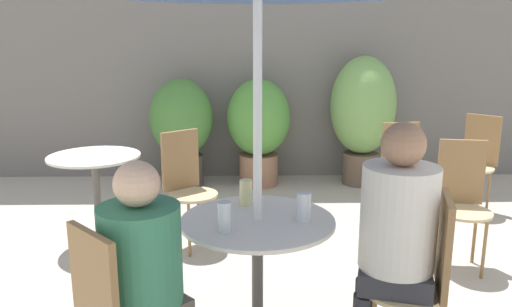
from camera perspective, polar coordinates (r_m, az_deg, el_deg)
name	(u,v)px	position (r m, az deg, el deg)	size (l,w,h in m)	color
storefront_wall	(267,49)	(5.86, 1.22, 11.82)	(10.00, 0.06, 3.00)	slate
cafe_table_near	(258,249)	(2.62, 0.17, -10.86)	(0.79, 0.79, 0.73)	#514C47
cafe_table_far	(96,178)	(4.16, -17.85, -2.70)	(0.72, 0.72, 0.73)	#514C47
bistro_chair_1	(424,271)	(2.57, 18.66, -12.62)	(0.42, 0.40, 0.92)	tan
bistro_chair_2	(462,193)	(3.88, 22.46, -4.22)	(0.39, 0.41, 0.92)	tan
bistro_chair_3	(477,155)	(5.19, 23.97, -0.16)	(0.44, 0.44, 0.92)	tan
bistro_chair_4	(403,167)	(4.49, 16.41, -1.47)	(0.39, 0.40, 0.92)	tan
bistro_chair_5	(186,179)	(3.98, -7.97, -2.89)	(0.44, 0.44, 0.92)	tan
seated_person_0	(145,269)	(2.19, -12.60, -12.78)	(0.43, 0.43, 1.15)	brown
seated_person_1	(395,230)	(2.49, 15.56, -8.41)	(0.41, 0.39, 1.26)	#2D2D33
beer_glass_0	(304,207)	(2.52, 5.46, -6.12)	(0.07, 0.07, 0.15)	silver
beer_glass_1	(246,192)	(2.75, -1.16, -4.47)	(0.07, 0.07, 0.14)	beige
beer_glass_2	(224,217)	(2.38, -3.63, -7.24)	(0.06, 0.06, 0.15)	silver
potted_plant_0	(182,126)	(5.57, -8.50, 3.16)	(0.69, 0.69, 1.20)	#47423D
potted_plant_1	(259,125)	(5.55, 0.30, 3.33)	(0.70, 0.70, 1.19)	#93664C
potted_plant_2	(363,111)	(5.68, 12.10, 4.74)	(0.72, 0.72, 1.44)	brown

